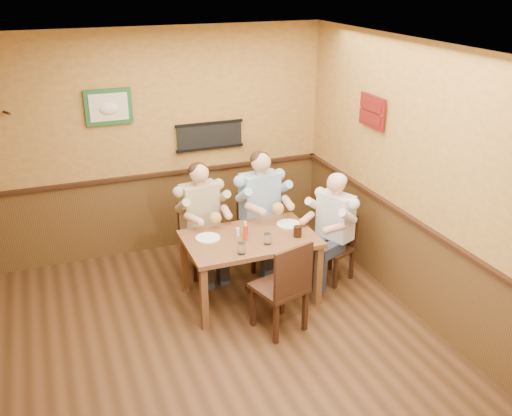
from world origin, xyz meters
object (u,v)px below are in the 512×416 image
(dining_table, at_px, (250,245))
(chair_back_left, at_px, (201,239))
(diner_white_elder, at_px, (335,233))
(hot_sauce_bottle, at_px, (245,232))
(water_glass_left, at_px, (242,249))
(diner_blue_polo, at_px, (260,216))
(water_glass_mid, at_px, (268,239))
(chair_right_end, at_px, (334,247))
(chair_near_side, at_px, (279,285))
(pepper_shaker, at_px, (246,231))
(chair_back_right, at_px, (260,230))
(cola_tumbler, at_px, (298,231))
(salt_shaker, at_px, (238,232))
(diner_tan_shirt, at_px, (200,225))

(dining_table, bearing_deg, chair_back_left, 114.30)
(diner_white_elder, relative_size, hot_sauce_bottle, 6.13)
(diner_white_elder, height_order, water_glass_left, diner_white_elder)
(diner_blue_polo, relative_size, water_glass_left, 10.96)
(dining_table, height_order, water_glass_mid, water_glass_mid)
(dining_table, height_order, chair_right_end, chair_right_end)
(chair_near_side, relative_size, pepper_shaker, 10.62)
(dining_table, distance_m, chair_back_left, 0.86)
(dining_table, distance_m, diner_blue_polo, 0.78)
(chair_back_right, relative_size, hot_sauce_bottle, 4.75)
(diner_blue_polo, relative_size, cola_tumbler, 11.13)
(chair_back_left, bearing_deg, chair_back_right, -13.75)
(chair_back_right, xyz_separation_m, water_glass_mid, (-0.27, -0.90, 0.35))
(dining_table, relative_size, salt_shaker, 15.17)
(dining_table, height_order, diner_tan_shirt, diner_tan_shirt)
(water_glass_left, height_order, water_glass_mid, water_glass_left)
(diner_white_elder, distance_m, pepper_shaker, 1.09)
(chair_back_right, height_order, cola_tumbler, chair_back_right)
(diner_white_elder, distance_m, cola_tumbler, 0.65)
(dining_table, xyz_separation_m, water_glass_mid, (0.11, -0.22, 0.15))
(chair_right_end, distance_m, diner_white_elder, 0.18)
(chair_back_right, relative_size, diner_white_elder, 0.77)
(water_glass_mid, bearing_deg, diner_tan_shirt, 115.06)
(chair_near_side, distance_m, hot_sauce_bottle, 0.70)
(water_glass_mid, xyz_separation_m, pepper_shaker, (-0.13, 0.29, -0.01))
(hot_sauce_bottle, bearing_deg, chair_near_side, -77.01)
(cola_tumbler, height_order, hot_sauce_bottle, hot_sauce_bottle)
(dining_table, distance_m, diner_white_elder, 1.06)
(diner_blue_polo, xyz_separation_m, water_glass_mid, (-0.27, -0.90, 0.15))
(chair_back_right, bearing_deg, cola_tumbler, -89.11)
(chair_back_right, relative_size, salt_shaker, 9.97)
(chair_back_left, xyz_separation_m, cola_tumbler, (0.82, -0.93, 0.37))
(chair_back_left, bearing_deg, cola_tumbler, -56.80)
(diner_blue_polo, bearing_deg, chair_back_right, 0.00)
(dining_table, xyz_separation_m, diner_white_elder, (1.05, 0.04, -0.06))
(water_glass_left, bearing_deg, chair_near_side, -48.55)
(chair_back_left, distance_m, hot_sauce_bottle, 0.94)
(cola_tumbler, bearing_deg, diner_tan_shirt, 131.54)
(water_glass_left, xyz_separation_m, salt_shaker, (0.10, 0.40, -0.01))
(diner_tan_shirt, xyz_separation_m, diner_blue_polo, (0.72, -0.07, 0.03))
(water_glass_left, distance_m, pepper_shaker, 0.45)
(chair_near_side, bearing_deg, chair_right_end, -160.85)
(chair_near_side, bearing_deg, salt_shaker, -91.70)
(chair_back_right, distance_m, chair_near_side, 1.37)
(pepper_shaker, bearing_deg, dining_table, -75.97)
(dining_table, height_order, water_glass_left, water_glass_left)
(chair_right_end, bearing_deg, chair_back_right, -157.76)
(diner_blue_polo, distance_m, water_glass_left, 1.19)
(chair_back_right, distance_m, salt_shaker, 0.86)
(pepper_shaker, bearing_deg, cola_tumbler, -25.99)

